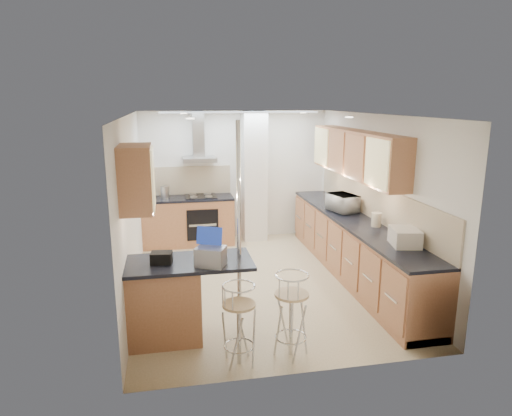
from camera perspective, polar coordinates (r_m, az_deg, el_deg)
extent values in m
plane|color=tan|center=(7.03, 0.39, -9.25)|extent=(4.80, 4.80, 0.00)
cube|color=white|center=(8.97, -2.66, 4.06)|extent=(3.60, 0.04, 2.50)
cube|color=white|center=(4.41, 6.66, -6.03)|extent=(3.60, 0.04, 2.50)
cube|color=white|center=(6.54, -15.25, 0.05)|extent=(0.04, 4.80, 2.50)
cube|color=white|center=(7.21, 14.56, 1.32)|extent=(0.04, 4.80, 2.50)
cube|color=silver|center=(6.48, 0.42, 11.58)|extent=(3.60, 4.80, 0.02)
cube|color=#A26540|center=(7.40, 12.33, 6.70)|extent=(0.34, 3.00, 0.72)
cube|color=#A26540|center=(5.08, -14.78, 3.58)|extent=(0.34, 0.62, 0.72)
cube|color=beige|center=(7.22, 14.42, 0.78)|extent=(0.03, 4.40, 0.56)
cube|color=beige|center=(8.88, -8.72, 3.37)|extent=(1.70, 0.03, 0.56)
cube|color=white|center=(8.83, -0.21, 3.93)|extent=(0.45, 0.40, 2.50)
cube|color=#A9ACAE|center=(8.59, -7.08, 6.06)|extent=(0.62, 0.48, 0.08)
cube|color=#A9ACAE|center=(8.69, -7.24, 9.05)|extent=(0.22, 0.20, 0.88)
cylinder|color=silver|center=(5.17, -2.16, -2.99)|extent=(0.05, 0.05, 2.50)
cube|color=black|center=(8.47, -6.68, -2.12)|extent=(0.58, 0.02, 0.58)
cube|color=black|center=(8.66, -6.93, 1.45)|extent=(0.58, 0.50, 0.02)
cube|color=tan|center=(8.26, -2.12, 11.88)|extent=(2.80, 0.35, 0.02)
cube|color=#A26540|center=(7.30, 12.05, -4.98)|extent=(0.60, 4.40, 0.88)
cube|color=black|center=(7.17, 12.23, -1.49)|extent=(0.63, 4.40, 0.04)
cube|color=#A26540|center=(8.76, -8.47, -1.72)|extent=(1.70, 0.60, 0.88)
cube|color=black|center=(8.65, -8.57, 1.22)|extent=(1.70, 0.63, 0.04)
cube|color=#A26540|center=(5.40, -8.46, -11.47)|extent=(1.35, 0.62, 0.90)
cube|color=black|center=(5.22, -8.64, -6.79)|extent=(1.47, 0.72, 0.04)
imported|color=white|center=(7.57, 10.80, 0.63)|extent=(0.47, 0.58, 0.28)
cube|color=gray|center=(5.01, -5.68, -6.05)|extent=(0.37, 0.34, 0.21)
cube|color=black|center=(5.19, -11.74, -6.09)|extent=(0.25, 0.20, 0.13)
cylinder|color=beige|center=(7.84, 11.56, 0.57)|extent=(0.15, 0.15, 0.16)
cylinder|color=beige|center=(7.67, 10.48, 0.23)|extent=(0.12, 0.12, 0.13)
cylinder|color=#C2B69B|center=(6.79, 14.80, -1.41)|extent=(0.19, 0.19, 0.20)
cylinder|color=white|center=(6.04, 17.69, -3.79)|extent=(0.13, 0.13, 0.14)
cube|color=beige|center=(6.02, 18.12, -3.47)|extent=(0.40, 0.47, 0.22)
cylinder|color=#A9ACAE|center=(8.64, -11.32, 1.98)|extent=(0.16, 0.16, 0.22)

